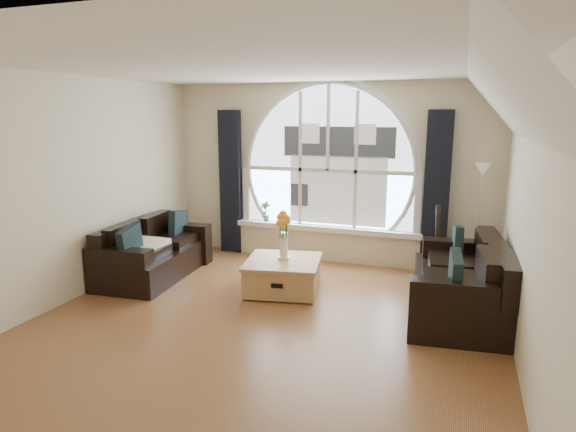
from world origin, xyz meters
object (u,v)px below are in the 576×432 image
object	(u,v)px
guitar	(437,241)
potted_plant	(265,211)
floor_lamp	(479,223)
coffee_chest	(283,274)
vase_flowers	(284,229)
sofa_right	(460,280)
sofa_left	(154,249)

from	to	relation	value
guitar	potted_plant	world-z (taller)	guitar
floor_lamp	coffee_chest	bearing A→B (deg)	-150.79
vase_flowers	potted_plant	world-z (taller)	vase_flowers
vase_flowers	guitar	world-z (taller)	vase_flowers
guitar	coffee_chest	bearing A→B (deg)	-164.80
sofa_right	guitar	world-z (taller)	guitar
sofa_right	coffee_chest	bearing A→B (deg)	173.79
sofa_left	guitar	size ratio (longest dim) A/B	1.64
sofa_right	floor_lamp	bearing A→B (deg)	75.36
sofa_left	sofa_right	xyz separation A→B (m)	(4.03, 0.05, 0.00)
floor_lamp	guitar	world-z (taller)	floor_lamp
coffee_chest	guitar	xyz separation A→B (m)	(1.82, 1.15, 0.30)
coffee_chest	potted_plant	xyz separation A→B (m)	(-0.84, 1.48, 0.48)
coffee_chest	floor_lamp	bearing A→B (deg)	18.58
sofa_right	vase_flowers	xyz separation A→B (m)	(-2.14, 0.06, 0.40)
sofa_left	vase_flowers	bearing A→B (deg)	-1.22
vase_flowers	floor_lamp	bearing A→B (deg)	28.22
sofa_left	vase_flowers	xyz separation A→B (m)	(1.89, 0.11, 0.40)
sofa_left	sofa_right	distance (m)	4.03
sofa_left	guitar	bearing A→B (deg)	13.56
sofa_left	floor_lamp	xyz separation A→B (m)	(4.23, 1.37, 0.40)
coffee_chest	potted_plant	distance (m)	1.77
potted_plant	guitar	bearing A→B (deg)	-7.09
coffee_chest	potted_plant	size ratio (longest dim) A/B	2.87
coffee_chest	vase_flowers	bearing A→B (deg)	88.87
sofa_left	coffee_chest	bearing A→B (deg)	-2.69
sofa_right	potted_plant	bearing A→B (deg)	147.44
sofa_left	potted_plant	xyz separation A→B (m)	(1.05, 1.54, 0.31)
floor_lamp	guitar	size ratio (longest dim) A/B	1.51
floor_lamp	guitar	distance (m)	0.60
coffee_chest	potted_plant	bearing A→B (deg)	109.01
guitar	potted_plant	bearing A→B (deg)	155.76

